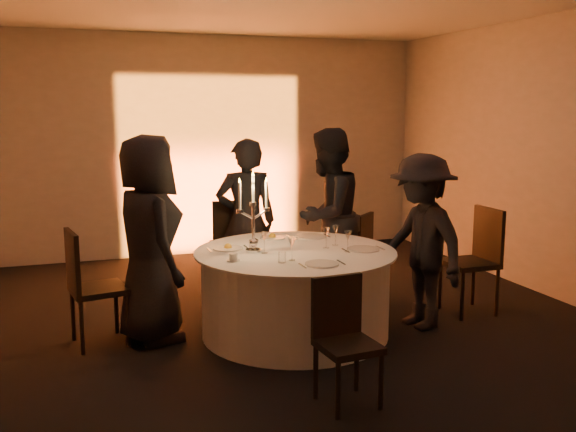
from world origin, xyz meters
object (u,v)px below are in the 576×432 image
object	(u,v)px
chair_front	(343,333)
guest_right	(421,242)
chair_right	(477,254)
coffee_cup	(233,257)
chair_back_right	(357,248)
guest_left	(149,239)
candelabra	(253,224)
guest_back_left	(246,221)
guest_back_right	(327,216)
chair_left	(88,281)
chair_back_left	(232,239)
banquet_table	(295,292)

from	to	relation	value
chair_front	guest_right	world-z (taller)	guest_right
chair_right	coffee_cup	distance (m)	2.55
chair_back_right	guest_right	distance (m)	1.31
guest_right	coffee_cup	world-z (taller)	guest_right
guest_left	coffee_cup	xyz separation A→B (m)	(0.63, -0.47, -0.10)
chair_back_right	candelabra	bearing A→B (deg)	-8.64
chair_right	guest_back_left	distance (m)	2.36
chair_right	guest_right	xyz separation A→B (m)	(-0.76, -0.20, 0.21)
guest_back_right	chair_left	bearing A→B (deg)	-24.39
guest_back_right	guest_left	bearing A→B (deg)	-20.43
guest_left	chair_right	bearing A→B (deg)	-106.79
chair_right	chair_back_left	bearing A→B (deg)	-125.49
chair_left	chair_right	xyz separation A→B (m)	(3.69, -0.28, 0.02)
banquet_table	chair_left	xyz separation A→B (m)	(-1.77, 0.29, 0.19)
chair_right	chair_left	bearing A→B (deg)	-94.11
chair_front	guest_back_right	distance (m)	2.40
banquet_table	chair_back_left	xyz separation A→B (m)	(-0.20, 1.53, 0.20)
banquet_table	chair_right	distance (m)	1.93
banquet_table	guest_right	size ratio (longest dim) A/B	1.11
guest_back_left	candelabra	distance (m)	1.04
chair_back_left	guest_back_left	distance (m)	0.52
chair_front	guest_right	xyz separation A→B (m)	(1.30, 1.19, 0.32)
chair_right	guest_left	bearing A→B (deg)	-94.46
guest_left	chair_front	bearing A→B (deg)	-157.94
banquet_table	guest_back_left	size ratio (longest dim) A/B	1.05
chair_left	chair_right	distance (m)	3.70
banquet_table	guest_left	distance (m)	1.38
banquet_table	guest_back_left	bearing A→B (deg)	98.25
chair_back_right	candelabra	size ratio (longest dim) A/B	1.22
chair_back_right	guest_back_right	distance (m)	0.66
chair_right	chair_back_right	bearing A→B (deg)	-142.76
chair_left	coffee_cup	world-z (taller)	chair_left
guest_left	candelabra	world-z (taller)	guest_left
banquet_table	chair_front	distance (m)	1.39
chair_left	chair_back_right	distance (m)	2.99
chair_left	guest_back_left	distance (m)	1.82
chair_back_left	chair_right	size ratio (longest dim) A/B	0.98
coffee_cup	candelabra	xyz separation A→B (m)	(0.26, 0.28, 0.22)
chair_front	candelabra	world-z (taller)	candelabra
banquet_table	chair_right	xyz separation A→B (m)	(1.92, 0.01, 0.21)
chair_back_left	candelabra	xyz separation A→B (m)	(-0.16, -1.45, 0.43)
coffee_cup	banquet_table	bearing A→B (deg)	18.09
chair_back_right	guest_right	xyz separation A→B (m)	(0.06, -1.27, 0.32)
chair_front	guest_right	size ratio (longest dim) A/B	0.54
candelabra	chair_back_right	bearing A→B (deg)	34.32
chair_left	chair_back_left	size ratio (longest dim) A/B	0.98
chair_front	guest_left	world-z (taller)	guest_left
chair_left	guest_back_right	world-z (taller)	guest_back_right
banquet_table	chair_right	world-z (taller)	chair_right
coffee_cup	guest_back_right	bearing A→B (deg)	39.67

